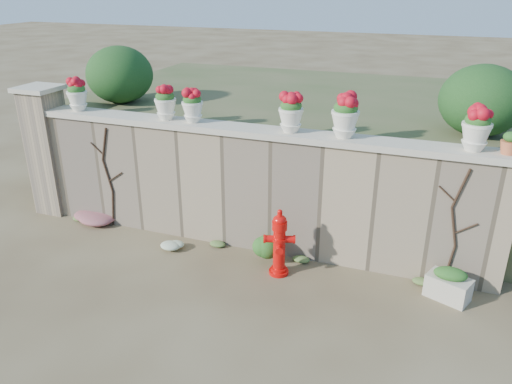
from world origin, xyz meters
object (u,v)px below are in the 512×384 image
at_px(fire_hydrant, 279,242).
at_px(terracotta_pot, 510,144).
at_px(planter_box, 449,284).
at_px(urn_pot_0, 77,95).

xyz_separation_m(fire_hydrant, terracotta_pot, (2.98, 0.75, 1.68)).
distance_m(planter_box, terracotta_pot, 2.13).
relative_size(planter_box, urn_pot_0, 1.22).
distance_m(fire_hydrant, planter_box, 2.53).
distance_m(urn_pot_0, terracotta_pot, 7.04).
bearing_deg(planter_box, terracotta_pot, 70.65).
height_order(planter_box, terracotta_pot, terracotta_pot).
xyz_separation_m(planter_box, urn_pot_0, (-6.56, 0.54, 2.15)).
bearing_deg(planter_box, urn_pot_0, -162.37).
bearing_deg(urn_pot_0, planter_box, -4.72).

